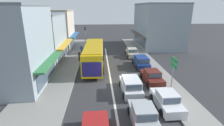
# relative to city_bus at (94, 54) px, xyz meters

# --- Properties ---
(ground_plane) EXTENTS (140.00, 140.00, 0.00)m
(ground_plane) POSITION_rel_city_bus_xyz_m (2.03, -6.45, -1.88)
(ground_plane) COLOR #2D2D30
(lane_centre_line) EXTENTS (0.20, 28.00, 0.01)m
(lane_centre_line) POSITION_rel_city_bus_xyz_m (2.03, -2.45, -1.88)
(lane_centre_line) COLOR silver
(lane_centre_line) RESTS_ON ground
(sidewalk_left) EXTENTS (5.20, 44.00, 0.14)m
(sidewalk_left) POSITION_rel_city_bus_xyz_m (-4.77, -0.45, -1.81)
(sidewalk_left) COLOR gray
(sidewalk_left) RESTS_ON ground
(kerb_right) EXTENTS (2.80, 44.00, 0.12)m
(kerb_right) POSITION_rel_city_bus_xyz_m (8.23, -0.45, -1.82)
(kerb_right) COLOR gray
(kerb_right) RESTS_ON ground
(shopfront_corner_near) EXTENTS (7.24, 8.49, 8.65)m
(shopfront_corner_near) POSITION_rel_city_bus_xyz_m (-8.15, -5.50, 2.44)
(shopfront_corner_near) COLOR #84939E
(shopfront_corner_near) RESTS_ON ground
(shopfront_mid_block) EXTENTS (7.27, 9.25, 7.41)m
(shopfront_mid_block) POSITION_rel_city_bus_xyz_m (-8.15, 3.63, 1.82)
(shopfront_mid_block) COLOR #84939E
(shopfront_mid_block) RESTS_ON ground
(shopfront_far_end) EXTENTS (7.81, 8.66, 7.75)m
(shopfront_far_end) POSITION_rel_city_bus_xyz_m (-8.15, 12.84, 1.99)
(shopfront_far_end) COLOR beige
(shopfront_far_end) RESTS_ON ground
(building_right_far) EXTENTS (9.04, 12.71, 9.02)m
(building_right_far) POSITION_rel_city_bus_xyz_m (13.51, 13.38, 2.62)
(building_right_far) COLOR #84939E
(building_right_far) RESTS_ON ground
(city_bus) EXTENTS (2.92, 10.91, 3.23)m
(city_bus) POSITION_rel_city_bus_xyz_m (0.00, 0.00, 0.00)
(city_bus) COLOR yellow
(city_bus) RESTS_ON ground
(wagon_adjacent_lane_trail) EXTENTS (1.97, 4.51, 1.58)m
(wagon_adjacent_lane_trail) POSITION_rel_city_bus_xyz_m (3.86, -8.20, -1.14)
(wagon_adjacent_lane_trail) COLOR silver
(wagon_adjacent_lane_trail) RESTS_ON ground
(sedan_behind_bus_mid) EXTENTS (1.95, 4.23, 1.47)m
(sedan_behind_bus_mid) POSITION_rel_city_bus_xyz_m (3.90, -13.25, -1.22)
(sedan_behind_bus_mid) COLOR #9EA3A8
(sedan_behind_bus_mid) RESTS_ON ground
(parked_sedan_kerb_front) EXTENTS (1.94, 4.22, 1.47)m
(parked_sedan_kerb_front) POSITION_rel_city_bus_xyz_m (6.44, -11.20, -1.22)
(parked_sedan_kerb_front) COLOR silver
(parked_sedan_kerb_front) RESTS_ON ground
(parked_sedan_kerb_second) EXTENTS (2.01, 4.26, 1.47)m
(parked_sedan_kerb_second) POSITION_rel_city_bus_xyz_m (6.72, -5.90, -1.22)
(parked_sedan_kerb_second) COLOR #561E19
(parked_sedan_kerb_second) RESTS_ON ground
(parked_wagon_kerb_third) EXTENTS (1.95, 4.51, 1.58)m
(parked_wagon_kerb_third) POSITION_rel_city_bus_xyz_m (6.76, -0.44, -1.14)
(parked_wagon_kerb_third) COLOR navy
(parked_wagon_kerb_third) RESTS_ON ground
(parked_sedan_kerb_rear) EXTENTS (1.95, 4.23, 1.47)m
(parked_sedan_kerb_rear) POSITION_rel_city_bus_xyz_m (6.46, 5.11, -1.22)
(parked_sedan_kerb_rear) COLOR #B7B29E
(parked_sedan_kerb_rear) RESTS_ON ground
(traffic_light_downstreet) EXTENTS (0.32, 0.24, 4.20)m
(traffic_light_downstreet) POSITION_rel_city_bus_xyz_m (-2.16, 14.10, 0.97)
(traffic_light_downstreet) COLOR gray
(traffic_light_downstreet) RESTS_ON ground
(directional_road_sign) EXTENTS (0.10, 1.40, 3.60)m
(directional_road_sign) POSITION_rel_city_bus_xyz_m (8.14, -8.09, 0.82)
(directional_road_sign) COLOR gray
(directional_road_sign) RESTS_ON ground
(pedestrian_with_handbag_near) EXTENTS (0.63, 0.45, 1.63)m
(pedestrian_with_handbag_near) POSITION_rel_city_bus_xyz_m (-2.38, 6.85, -0.81)
(pedestrian_with_handbag_near) COLOR #333338
(pedestrian_with_handbag_near) RESTS_ON sidewalk_left
(pedestrian_browsing_midblock) EXTENTS (0.35, 0.53, 1.63)m
(pedestrian_browsing_midblock) POSITION_rel_city_bus_xyz_m (-2.40, 2.67, -0.81)
(pedestrian_browsing_midblock) COLOR #333338
(pedestrian_browsing_midblock) RESTS_ON sidewalk_left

